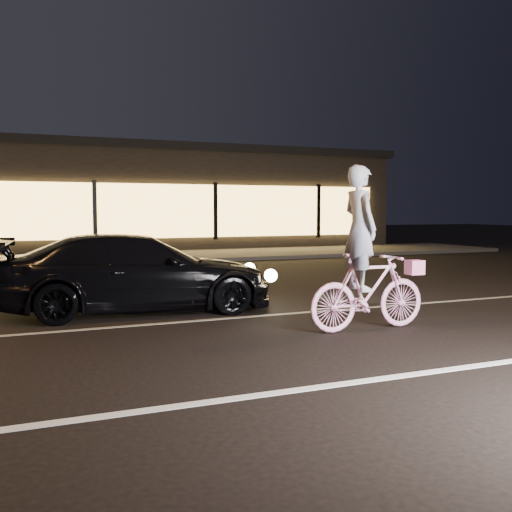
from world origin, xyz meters
name	(u,v)px	position (x,y,z in m)	size (l,w,h in m)	color
ground	(252,351)	(0.00, 0.00, 0.00)	(90.00, 90.00, 0.00)	black
lane_stripe_near	(313,388)	(0.00, -1.50, 0.00)	(60.00, 0.12, 0.01)	silver
lane_stripe_far	(202,320)	(0.00, 2.00, 0.00)	(60.00, 0.10, 0.01)	gray
sidewalk	(103,258)	(0.00, 13.00, 0.06)	(30.00, 4.00, 0.12)	#383533
storefront	(82,198)	(0.00, 18.97, 2.15)	(25.40, 8.42, 4.20)	black
cyclist	(366,272)	(1.88, 0.49, 0.80)	(1.79, 0.62, 2.25)	#F753AC
sedan	(138,273)	(-0.73, 3.12, 0.63)	(4.48, 2.10, 1.26)	black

